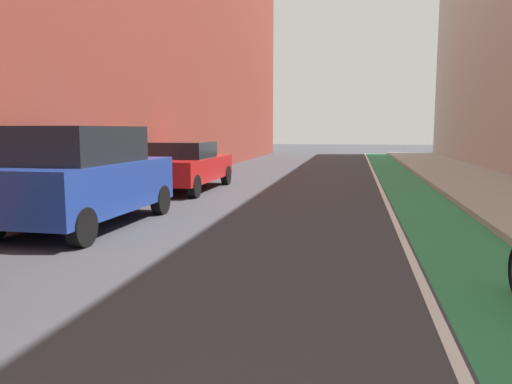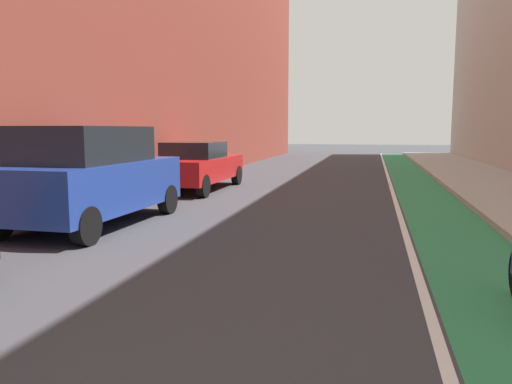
# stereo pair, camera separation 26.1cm
# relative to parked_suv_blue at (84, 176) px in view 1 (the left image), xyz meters

# --- Properties ---
(ground_plane) EXTENTS (96.48, 96.48, 0.00)m
(ground_plane) POSITION_rel_parked_suv_blue_xyz_m (3.36, 7.63, -1.02)
(ground_plane) COLOR #38383D
(bike_lane_paint) EXTENTS (1.60, 43.85, 0.00)m
(bike_lane_paint) POSITION_rel_parked_suv_blue_xyz_m (6.97, 9.63, -1.02)
(bike_lane_paint) COLOR #2D8451
(bike_lane_paint) RESTS_ON ground
(lane_divider_stripe) EXTENTS (0.12, 43.85, 0.00)m
(lane_divider_stripe) POSITION_rel_parked_suv_blue_xyz_m (6.07, 9.63, -1.02)
(lane_divider_stripe) COLOR white
(lane_divider_stripe) RESTS_ON ground
(sidewalk_right) EXTENTS (3.42, 43.85, 0.14)m
(sidewalk_right) POSITION_rel_parked_suv_blue_xyz_m (9.48, 9.63, -0.95)
(sidewalk_right) COLOR #A8A59E
(sidewalk_right) RESTS_ON ground
(building_facade_left) EXTENTS (4.15, 43.85, 12.67)m
(building_facade_left) POSITION_rel_parked_suv_blue_xyz_m (-2.85, 9.61, 5.31)
(building_facade_left) COLOR brown
(building_facade_left) RESTS_ON ground
(parked_suv_blue) EXTENTS (2.02, 4.39, 1.98)m
(parked_suv_blue) POSITION_rel_parked_suv_blue_xyz_m (0.00, 0.00, 0.00)
(parked_suv_blue) COLOR navy
(parked_suv_blue) RESTS_ON ground
(parked_sedan_red) EXTENTS (1.86, 4.62, 1.53)m
(parked_sedan_red) POSITION_rel_parked_suv_blue_xyz_m (0.00, 6.09, -0.23)
(parked_sedan_red) COLOR red
(parked_sedan_red) RESTS_ON ground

